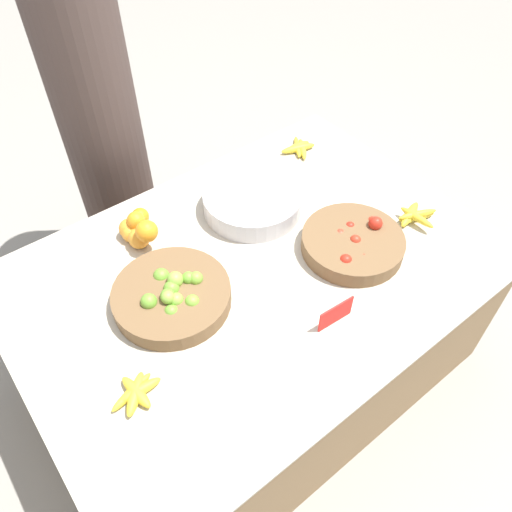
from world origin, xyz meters
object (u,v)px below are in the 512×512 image
Objects in this scene: tomato_basket at (353,243)px; vendor_person at (103,133)px; price_sign at (336,314)px; metal_bowl at (253,201)px; lime_bowl at (172,295)px.

tomato_basket is 1.17m from vendor_person.
tomato_basket is 2.79× the size of price_sign.
price_sign is 1.30m from vendor_person.
vendor_person reaches higher than metal_bowl.
tomato_basket is at bearing -69.08° from metal_bowl.
vendor_person is (-0.42, 1.10, 0.05)m from tomato_basket.
tomato_basket reaches higher than metal_bowl.
price_sign is at bearing -46.68° from lime_bowl.
price_sign reaches higher than metal_bowl.
lime_bowl reaches higher than price_sign.
vendor_person is (-0.14, 1.29, 0.04)m from price_sign.
metal_bowl is at bearing 22.31° from lime_bowl.
price_sign is (-0.27, -0.19, 0.01)m from tomato_basket.
price_sign is 0.08× the size of vendor_person.
vendor_person is at bearing 76.62° from lime_bowl.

